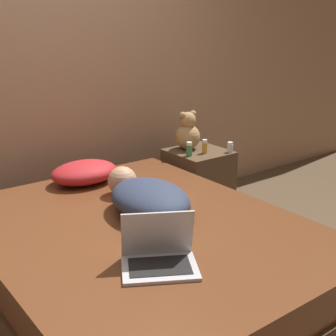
# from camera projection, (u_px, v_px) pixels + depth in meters

# --- Properties ---
(ground_plane) EXTENTS (12.00, 12.00, 0.00)m
(ground_plane) POSITION_uv_depth(u_px,v_px,m) (142.00, 306.00, 2.62)
(ground_plane) COLOR brown
(wall_back) EXTENTS (8.00, 0.06, 2.60)m
(wall_back) POSITION_uv_depth(u_px,v_px,m) (34.00, 55.00, 3.19)
(wall_back) COLOR tan
(wall_back) RESTS_ON ground_plane
(bed) EXTENTS (1.58, 1.99, 0.50)m
(bed) POSITION_uv_depth(u_px,v_px,m) (141.00, 267.00, 2.55)
(bed) COLOR #4C331E
(bed) RESTS_ON ground_plane
(nightstand) EXTENTS (0.42, 0.44, 0.56)m
(nightstand) POSITION_uv_depth(u_px,v_px,m) (198.00, 184.00, 3.72)
(nightstand) COLOR brown
(nightstand) RESTS_ON ground_plane
(pillow) EXTENTS (0.45, 0.33, 0.14)m
(pillow) POSITION_uv_depth(u_px,v_px,m) (84.00, 172.00, 3.08)
(pillow) COLOR red
(pillow) RESTS_ON bed
(person_lying) EXTENTS (0.45, 0.73, 0.18)m
(person_lying) POSITION_uv_depth(u_px,v_px,m) (147.00, 196.00, 2.62)
(person_lying) COLOR #2D3851
(person_lying) RESTS_ON bed
(laptop) EXTENTS (0.40, 0.37, 0.25)m
(laptop) POSITION_uv_depth(u_px,v_px,m) (159.00, 255.00, 2.04)
(laptop) COLOR silver
(laptop) RESTS_ON bed
(teddy_bear) EXTENTS (0.20, 0.20, 0.30)m
(teddy_bear) POSITION_uv_depth(u_px,v_px,m) (188.00, 133.00, 3.65)
(teddy_bear) COLOR tan
(teddy_bear) RESTS_ON nightstand
(bottle_green) EXTENTS (0.04, 0.04, 0.11)m
(bottle_green) POSITION_uv_depth(u_px,v_px,m) (189.00, 149.00, 3.49)
(bottle_green) COLOR #3D8E4C
(bottle_green) RESTS_ON nightstand
(bottle_amber) EXTENTS (0.04, 0.04, 0.11)m
(bottle_amber) POSITION_uv_depth(u_px,v_px,m) (205.00, 147.00, 3.56)
(bottle_amber) COLOR gold
(bottle_amber) RESTS_ON nightstand
(bottle_clear) EXTENTS (0.05, 0.05, 0.08)m
(bottle_clear) POSITION_uv_depth(u_px,v_px,m) (230.00, 147.00, 3.59)
(bottle_clear) COLOR silver
(bottle_clear) RESTS_ON nightstand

